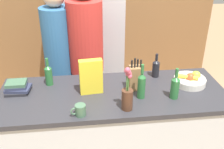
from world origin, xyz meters
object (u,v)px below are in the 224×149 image
(flower_vase, at_px, (127,95))
(person_at_sink, at_px, (60,59))
(bottle_oil, at_px, (49,74))
(cereal_box, at_px, (91,77))
(person_in_blue, at_px, (86,57))
(knife_block, at_px, (135,78))
(refrigerator, at_px, (88,39))
(fruit_bowl, at_px, (190,80))
(bottle_water, at_px, (175,87))
(bottle_wine, at_px, (141,85))
(book_stack, at_px, (17,87))
(bottle_vinegar, at_px, (156,68))
(coffee_mug, at_px, (80,110))

(flower_vase, distance_m, person_at_sink, 1.07)
(flower_vase, distance_m, bottle_oil, 0.74)
(cereal_box, height_order, person_in_blue, person_in_blue)
(knife_block, distance_m, person_in_blue, 0.70)
(refrigerator, bearing_deg, fruit_bowl, -54.62)
(knife_block, distance_m, flower_vase, 0.30)
(refrigerator, height_order, flower_vase, refrigerator)
(bottle_water, relative_size, person_in_blue, 0.15)
(flower_vase, xyz_separation_m, bottle_water, (0.39, 0.11, -0.02))
(fruit_bowl, height_order, bottle_wine, bottle_wine)
(book_stack, height_order, person_at_sink, person_at_sink)
(cereal_box, distance_m, person_at_sink, 0.73)
(cereal_box, xyz_separation_m, bottle_vinegar, (0.59, 0.21, -0.06))
(fruit_bowl, height_order, knife_block, knife_block)
(cereal_box, height_order, coffee_mug, cereal_box)
(bottle_oil, bearing_deg, flower_vase, -36.03)
(book_stack, xyz_separation_m, bottle_oil, (0.25, 0.10, 0.05))
(flower_vase, bearing_deg, cereal_box, 133.53)
(bottle_vinegar, height_order, person_in_blue, person_in_blue)
(refrigerator, bearing_deg, book_stack, -118.46)
(bottle_wine, relative_size, person_in_blue, 0.16)
(fruit_bowl, bearing_deg, bottle_wine, -160.60)
(bottle_water, height_order, person_at_sink, person_at_sink)
(refrigerator, height_order, person_at_sink, refrigerator)
(cereal_box, height_order, person_at_sink, person_at_sink)
(bottle_water, bearing_deg, person_in_blue, 131.32)
(fruit_bowl, relative_size, bottle_oil, 1.12)
(coffee_mug, bearing_deg, bottle_water, 11.25)
(knife_block, height_order, cereal_box, cereal_box)
(refrigerator, bearing_deg, bottle_water, -65.63)
(cereal_box, relative_size, person_in_blue, 0.16)
(refrigerator, distance_m, coffee_mug, 1.52)
(fruit_bowl, height_order, person_at_sink, person_at_sink)
(bottle_wine, bearing_deg, person_at_sink, 130.84)
(fruit_bowl, relative_size, bottle_water, 1.07)
(refrigerator, relative_size, bottle_vinegar, 8.63)
(refrigerator, relative_size, bottle_wine, 6.66)
(knife_block, height_order, bottle_vinegar, knife_block)
(book_stack, bearing_deg, bottle_water, -10.64)
(flower_vase, bearing_deg, book_stack, 158.22)
(fruit_bowl, relative_size, knife_block, 0.96)
(refrigerator, relative_size, fruit_bowl, 7.01)
(book_stack, xyz_separation_m, person_at_sink, (0.31, 0.58, -0.03))
(bottle_oil, bearing_deg, refrigerator, 70.42)
(knife_block, height_order, book_stack, knife_block)
(cereal_box, distance_m, bottle_water, 0.66)
(book_stack, bearing_deg, person_in_blue, 42.07)
(bottle_oil, bearing_deg, bottle_water, -18.44)
(fruit_bowl, distance_m, coffee_mug, 1.00)
(book_stack, relative_size, bottle_oil, 0.85)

